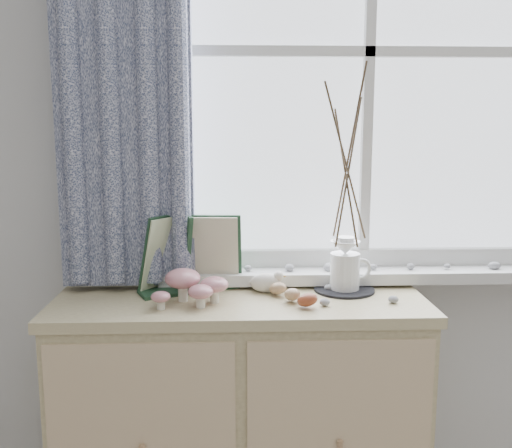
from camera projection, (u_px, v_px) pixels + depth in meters
name	position (u px, v px, depth m)	size (l,w,h in m)	color
sideboard	(241.00, 420.00, 1.91)	(1.20, 0.45, 0.85)	#CCBF8F
botanical_book	(188.00, 254.00, 1.87)	(0.39, 0.13, 0.27)	#1B3A23
toadstool_cluster	(192.00, 285.00, 1.78)	(0.23, 0.17, 0.11)	silver
wooden_eggs	(292.00, 294.00, 1.80)	(0.13, 0.17, 0.06)	tan
songbird_figurine	(266.00, 282.00, 1.90)	(0.14, 0.06, 0.07)	white
crocheted_doily	(344.00, 290.00, 1.92)	(0.20, 0.20, 0.01)	black
twig_pitcher	(348.00, 163.00, 1.85)	(0.32, 0.32, 0.75)	white
sideboard_pebbles	(349.00, 296.00, 1.82)	(0.25, 0.19, 0.02)	#98989B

